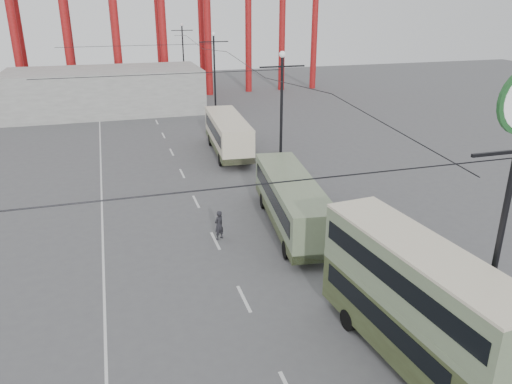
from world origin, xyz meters
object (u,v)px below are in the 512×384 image
object	(u,v)px
double_decker_bus	(415,299)
single_decker_green	(292,201)
single_decker_cream	(228,133)
pedestrian	(219,225)

from	to	relation	value
double_decker_bus	single_decker_green	size ratio (longest dim) A/B	0.84
double_decker_bus	single_decker_cream	bearing A→B (deg)	84.53
double_decker_bus	pedestrian	world-z (taller)	double_decker_bus
single_decker_green	pedestrian	distance (m)	4.46
single_decker_cream	double_decker_bus	bearing A→B (deg)	-85.84
pedestrian	single_decker_cream	bearing A→B (deg)	-138.08
single_decker_green	single_decker_cream	world-z (taller)	single_decker_cream
single_decker_cream	pedestrian	world-z (taller)	single_decker_cream
single_decker_green	single_decker_cream	xyz separation A→B (m)	(0.04, 15.76, 0.10)
double_decker_bus	single_decker_green	bearing A→B (deg)	84.79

